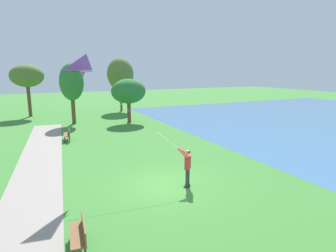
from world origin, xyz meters
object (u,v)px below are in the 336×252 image
Objects in this scene: flying_kite at (87,65)px; park_bench_far_walkway at (68,134)px; tree_lakeside_near at (72,83)px; person_kite_flyer at (187,165)px; tree_horizon_far at (120,74)px; tree_behind_path at (27,76)px; tree_lakeside_far at (129,91)px; park_bench_near_walkway at (80,232)px.

flying_kite is 2.74× the size of park_bench_far_walkway.
tree_lakeside_near is at bearing 86.23° from flying_kite.
tree_horizon_far reaches higher than person_kite_flyer.
person_kite_flyer is 25.64m from tree_horizon_far.
tree_behind_path is at bearing 179.99° from tree_horizon_far.
flying_kite is 0.95× the size of tree_lakeside_far.
flying_kite is at bearing -109.57° from tree_horizon_far.
tree_lakeside_near is 1.34× the size of tree_lakeside_far.
tree_horizon_far is 10.74m from tree_behind_path.
flying_kite reaches higher than park_bench_near_walkway.
flying_kite is at bearing -93.77° from tree_lakeside_near.
tree_lakeside_far is (2.53, 16.61, 2.09)m from person_kite_flyer.
park_bench_far_walkway is 8.75m from tree_lakeside_far.
park_bench_near_walkway is 20.82m from tree_lakeside_far.
person_kite_flyer is 0.31× the size of tree_behind_path.
flying_kite is 0.62× the size of tree_horizon_far.
park_bench_far_walkway is at bearing 85.41° from park_bench_near_walkway.
park_bench_far_walkway is 0.26× the size of tree_behind_path.
tree_horizon_far is 1.54× the size of tree_lakeside_far.
person_kite_flyer reaches higher than park_bench_near_walkway.
park_bench_near_walkway is 0.26× the size of tree_behind_path.
person_kite_flyer is 0.27× the size of tree_horizon_far.
tree_lakeside_near is 5.52m from tree_lakeside_far.
tree_lakeside_near is at bearing 79.25° from park_bench_far_walkway.
person_kite_flyer is at bearing -70.74° from park_bench_far_walkway.
park_bench_near_walkway is 21.31m from tree_lakeside_near.
tree_lakeside_near reaches higher than park_bench_near_walkway.
tree_lakeside_near is 9.60m from tree_horizon_far.
tree_lakeside_near is at bearing 83.35° from park_bench_near_walkway.
tree_behind_path is 12.51m from tree_lakeside_far.
person_kite_flyer is at bearing 26.96° from park_bench_near_walkway.
tree_horizon_far reaches higher than park_bench_near_walkway.
tree_lakeside_near is at bearing 98.27° from person_kite_flyer.
tree_horizon_far is at bearing 80.63° from person_kite_flyer.
tree_lakeside_near reaches higher than person_kite_flyer.
tree_horizon_far is at bearing 59.35° from park_bench_far_walkway.
person_kite_flyer is 1.19× the size of park_bench_far_walkway.
park_bench_far_walkway is at bearing -141.08° from tree_lakeside_far.
person_kite_flyer reaches higher than park_bench_far_walkway.
park_bench_near_walkway is 0.35× the size of tree_lakeside_far.
tree_horizon_far reaches higher than flying_kite.
flying_kite is at bearing 75.92° from park_bench_near_walkway.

